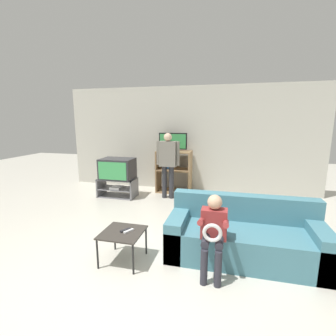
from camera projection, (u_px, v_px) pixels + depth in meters
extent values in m
plane|color=beige|center=(127.00, 286.00, 2.66)|extent=(18.00, 18.00, 0.00)
cube|color=beige|center=(188.00, 139.00, 6.14)|extent=(6.40, 0.06, 2.60)
cube|color=slate|center=(118.00, 196.00, 5.78)|extent=(0.88, 0.46, 0.02)
cube|color=slate|center=(118.00, 188.00, 5.74)|extent=(0.84, 0.46, 0.02)
cube|color=slate|center=(117.00, 179.00, 5.69)|extent=(0.88, 0.46, 0.02)
cube|color=slate|center=(101.00, 186.00, 5.84)|extent=(0.03, 0.46, 0.43)
cube|color=slate|center=(134.00, 189.00, 5.63)|extent=(0.03, 0.46, 0.43)
cube|color=white|center=(116.00, 188.00, 5.68)|extent=(0.24, 0.28, 0.05)
cube|color=#2D2D33|center=(118.00, 169.00, 5.64)|extent=(0.75, 0.54, 0.48)
cube|color=#3FA559|center=(112.00, 171.00, 5.38)|extent=(0.67, 0.01, 0.40)
cube|color=#9E7A51|center=(158.00, 171.00, 6.15)|extent=(0.03, 0.49, 1.03)
cube|color=#9E7A51|center=(190.00, 172.00, 5.96)|extent=(0.03, 0.49, 1.03)
cube|color=#9E7A51|center=(174.00, 191.00, 6.16)|extent=(0.78, 0.49, 0.03)
cube|color=#9E7A51|center=(174.00, 169.00, 6.05)|extent=(0.78, 0.49, 0.03)
cube|color=#9E7A51|center=(174.00, 152.00, 5.96)|extent=(0.78, 0.49, 0.03)
cube|color=#3870B7|center=(168.00, 165.00, 5.99)|extent=(0.18, 0.04, 0.22)
cube|color=black|center=(173.00, 150.00, 5.97)|extent=(0.24, 0.20, 0.04)
cube|color=black|center=(173.00, 141.00, 5.93)|extent=(0.69, 0.04, 0.40)
cube|color=#3FA559|center=(173.00, 141.00, 5.91)|extent=(0.64, 0.01, 0.35)
cube|color=#38332D|center=(122.00, 232.00, 3.06)|extent=(0.51, 0.51, 0.02)
cylinder|color=black|center=(97.00, 254.00, 2.93)|extent=(0.02, 0.02, 0.38)
cylinder|color=black|center=(133.00, 259.00, 2.82)|extent=(0.02, 0.02, 0.38)
cylinder|color=black|center=(115.00, 237.00, 3.37)|extent=(0.02, 0.02, 0.38)
cylinder|color=black|center=(146.00, 241.00, 3.26)|extent=(0.02, 0.02, 0.38)
cube|color=#232328|center=(125.00, 230.00, 3.08)|extent=(0.11, 0.14, 0.02)
cube|color=silver|center=(129.00, 231.00, 3.06)|extent=(0.10, 0.14, 0.02)
cube|color=teal|center=(243.00, 243.00, 3.16)|extent=(1.94, 0.81, 0.41)
cube|color=teal|center=(244.00, 207.00, 3.37)|extent=(1.94, 0.20, 0.36)
cube|color=teal|center=(178.00, 232.00, 3.35)|extent=(0.22, 0.81, 0.53)
cube|color=teal|center=(318.00, 247.00, 2.94)|extent=(0.22, 0.81, 0.53)
cylinder|color=#2D2D33|center=(164.00, 182.00, 5.61)|extent=(0.11, 0.11, 0.75)
cylinder|color=#2D2D33|center=(171.00, 182.00, 5.57)|extent=(0.11, 0.11, 0.75)
cube|color=gray|center=(168.00, 154.00, 5.46)|extent=(0.38, 0.20, 0.56)
cylinder|color=gray|center=(158.00, 153.00, 5.51)|extent=(0.08, 0.08, 0.54)
cylinder|color=gray|center=(178.00, 154.00, 5.40)|extent=(0.08, 0.08, 0.54)
sphere|color=beige|center=(168.00, 137.00, 5.39)|extent=(0.18, 0.18, 0.18)
cylinder|color=#2D2D38|center=(204.00, 267.00, 2.65)|extent=(0.08, 0.08, 0.41)
cylinder|color=#2D2D38|center=(218.00, 269.00, 2.62)|extent=(0.08, 0.08, 0.41)
cylinder|color=#2D2D38|center=(206.00, 239.00, 2.75)|extent=(0.09, 0.30, 0.09)
cylinder|color=#2D2D38|center=(219.00, 241.00, 2.71)|extent=(0.09, 0.30, 0.09)
cube|color=#993333|center=(214.00, 223.00, 2.84)|extent=(0.30, 0.17, 0.36)
cylinder|color=#993333|center=(201.00, 221.00, 2.74)|extent=(0.06, 0.31, 0.14)
cylinder|color=#993333|center=(226.00, 223.00, 2.68)|extent=(0.06, 0.31, 0.14)
sphere|color=#DBAD89|center=(215.00, 202.00, 2.79)|extent=(0.17, 0.17, 0.17)
torus|color=silver|center=(212.00, 233.00, 2.57)|extent=(0.21, 0.04, 0.21)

